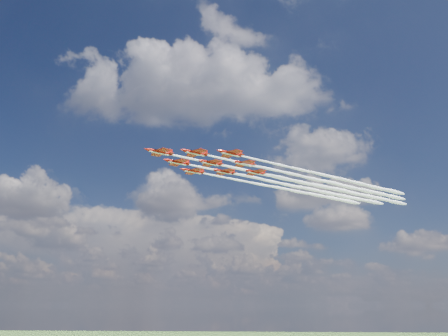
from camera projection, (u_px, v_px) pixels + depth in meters
The scene contains 9 objects.
jet_lead at pixel (265, 174), 178.42m from camera, with size 80.46×67.50×2.76m.
jet_row2_port at pixel (296, 175), 179.13m from camera, with size 80.46×67.50×2.76m.
jet_row2_starb at pixel (275, 182), 189.28m from camera, with size 80.46×67.50×2.76m.
jet_row3_port at pixel (325, 175), 179.85m from camera, with size 80.46×67.50×2.76m.
jet_row3_centre at pixel (303, 182), 190.00m from camera, with size 80.46×67.50×2.76m.
jet_row3_starb at pixel (283, 189), 200.15m from camera, with size 80.46×67.50×2.76m.
jet_row4_port at pixel (331, 183), 190.72m from camera, with size 80.46×67.50×2.76m.
jet_row4_starb at pixel (310, 189), 200.87m from camera, with size 80.46×67.50×2.76m.
jet_tail at pixel (337, 190), 201.59m from camera, with size 80.46×67.50×2.76m.
Camera 1 is at (22.37, -150.85, 23.85)m, focal length 35.00 mm.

